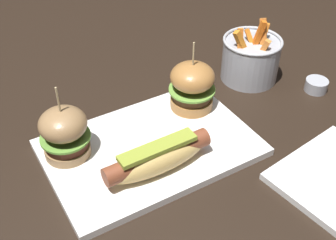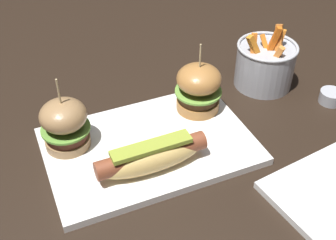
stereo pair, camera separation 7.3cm
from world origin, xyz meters
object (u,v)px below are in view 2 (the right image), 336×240
object	(u,v)px
sauce_ramekin	(331,97)
platter_main	(149,146)
hot_dog	(152,157)
slider_left	(65,124)
slider_right	(199,88)
fries_bucket	(265,64)

from	to	relation	value
sauce_ramekin	platter_main	bearing A→B (deg)	178.05
hot_dog	slider_left	bearing A→B (deg)	135.13
platter_main	hot_dog	size ratio (longest dim) A/B	1.92
slider_right	sauce_ramekin	distance (m)	0.27
platter_main	hot_dog	bearing A→B (deg)	-107.10
slider_right	sauce_ramekin	size ratio (longest dim) A/B	2.99
slider_right	sauce_ramekin	bearing A→B (deg)	-15.04
hot_dog	fries_bucket	world-z (taller)	fries_bucket
fries_bucket	slider_right	bearing A→B (deg)	-167.35
slider_left	slider_right	size ratio (longest dim) A/B	0.98
fries_bucket	sauce_ramekin	bearing A→B (deg)	-50.61
slider_right	slider_left	bearing A→B (deg)	-178.87
slider_right	fries_bucket	bearing A→B (deg)	12.65
platter_main	sauce_ramekin	size ratio (longest dim) A/B	7.70
hot_dog	slider_right	size ratio (longest dim) A/B	1.34
hot_dog	slider_left	size ratio (longest dim) A/B	1.37
fries_bucket	platter_main	bearing A→B (deg)	-161.92
slider_right	fries_bucket	world-z (taller)	slider_right
slider_left	slider_right	xyz separation A→B (m)	(0.25, 0.00, 0.00)
sauce_ramekin	slider_right	bearing A→B (deg)	164.96
hot_dog	slider_left	distance (m)	0.16
platter_main	sauce_ramekin	xyz separation A→B (m)	(0.38, -0.01, 0.01)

